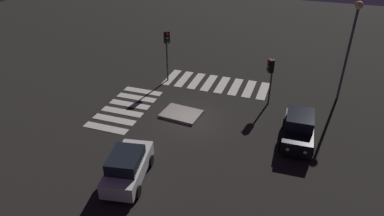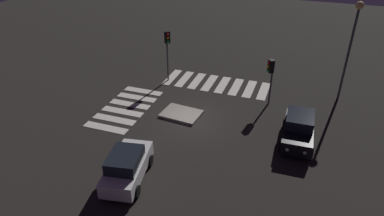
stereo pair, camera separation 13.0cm
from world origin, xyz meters
The scene contains 9 objects.
ground_plane centered at (0.00, 0.00, 0.00)m, with size 80.00×80.00×0.00m, color black.
traffic_island centered at (0.97, -0.43, 0.09)m, with size 2.89×2.28×0.18m.
car_black centered at (-7.15, 0.12, 0.91)m, with size 2.11×4.31×1.85m.
car_white centered at (1.29, 6.91, 0.90)m, with size 2.51×4.38×1.82m.
traffic_light_south centered at (-4.60, -4.06, 2.75)m, with size 0.53×0.54×3.63m.
traffic_light_east centered at (4.03, -5.38, 3.33)m, with size 0.54×0.53×4.39m.
street_lamp centered at (-9.71, -6.82, 5.13)m, with size 0.56×0.56×7.50m.
crosswalk_near centered at (0.00, -6.14, 0.01)m, with size 8.75×3.20×0.02m.
crosswalk_side centered at (5.22, 0.00, 0.01)m, with size 3.20×6.45×0.02m.
Camera 1 is at (-6.80, 19.65, 13.07)m, focal length 32.61 mm.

